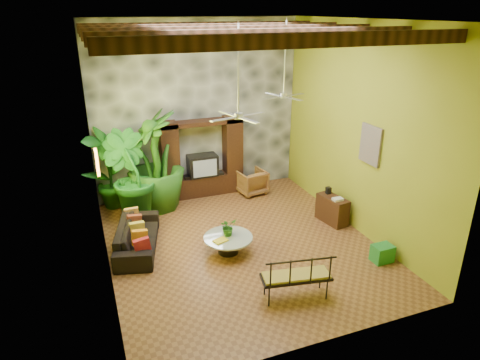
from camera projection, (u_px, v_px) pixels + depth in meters
name	position (u px, v px, depth m)	size (l,w,h in m)	color
ground	(241.00, 243.00, 10.18)	(7.00, 7.00, 0.00)	brown
ceiling	(241.00, 20.00, 8.30)	(6.00, 7.00, 0.02)	silver
back_wall	(197.00, 109.00, 12.27)	(6.00, 0.02, 5.00)	olive
left_wall	(96.00, 159.00, 8.25)	(0.02, 7.00, 5.00)	olive
right_wall	(357.00, 130.00, 10.23)	(0.02, 7.00, 5.00)	olive
stone_accent_wall	(198.00, 110.00, 12.22)	(5.98, 0.10, 4.98)	#3A3E42
ceiling_beams	(241.00, 31.00, 8.38)	(5.95, 5.36, 0.22)	#391E12
entertainment_center	(202.00, 164.00, 12.53)	(2.40, 0.55, 2.30)	black
ceiling_fan_front	(238.00, 106.00, 8.49)	(1.28, 1.28, 1.86)	#BBBBC1
ceiling_fan_back	(284.00, 87.00, 10.47)	(1.28, 1.28, 1.86)	#BBBBC1
wall_art_mask	(97.00, 162.00, 9.28)	(0.06, 0.32, 0.55)	gold
wall_art_painting	(371.00, 145.00, 9.77)	(0.06, 0.70, 0.90)	teal
sofa	(137.00, 236.00, 9.87)	(2.16, 0.84, 0.63)	black
wicker_armchair	(252.00, 182.00, 12.82)	(0.77, 0.80, 0.72)	olive
tall_plant_a	(108.00, 168.00, 11.58)	(1.25, 0.85, 2.38)	#196019
tall_plant_b	(129.00, 176.00, 10.98)	(1.30, 1.05, 2.37)	#185C1E
tall_plant_c	(155.00, 161.00, 11.53)	(1.54, 1.54, 2.75)	#235917
coffee_table	(228.00, 242.00, 9.72)	(1.11, 1.11, 0.40)	black
centerpiece_plant	(228.00, 227.00, 9.68)	(0.37, 0.32, 0.41)	#265E18
yellow_tray	(220.00, 241.00, 9.48)	(0.30, 0.21, 0.03)	yellow
iron_bench	(298.00, 275.00, 8.03)	(1.40, 0.72, 0.57)	black
side_console	(332.00, 210.00, 11.08)	(0.40, 0.88, 0.70)	#371811
green_bin	(382.00, 253.00, 9.41)	(0.44, 0.33, 0.39)	#207A2E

